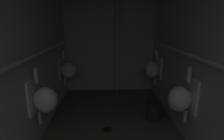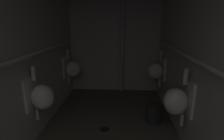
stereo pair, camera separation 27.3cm
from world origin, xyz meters
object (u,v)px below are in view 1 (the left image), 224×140
urinal_left_mid (44,99)px  floor_drain (107,129)px  standpipe_back_wall (117,40)px  waste_bin (153,111)px  urinal_right_mid (181,98)px  urinal_right_far (153,69)px  urinal_left_far (68,70)px

urinal_left_mid → floor_drain: bearing=20.9°
standpipe_back_wall → urinal_left_mid: bearing=-118.5°
standpipe_back_wall → waste_bin: standpipe_back_wall is taller
floor_drain → urinal_left_mid: bearing=-159.1°
urinal_left_mid → urinal_right_mid: same height
urinal_right_mid → waste_bin: (-0.17, 0.63, -0.50)m
urinal_right_far → standpipe_back_wall: size_ratio=0.32×
standpipe_back_wall → floor_drain: 2.03m
urinal_left_mid → waste_bin: urinal_left_mid is taller
urinal_left_far → urinal_right_mid: (1.75, -1.49, 0.00)m
urinal_left_far → standpipe_back_wall: standpipe_back_wall is taller
urinal_left_mid → urinal_left_far: size_ratio=1.00×
urinal_left_mid → waste_bin: 1.77m
floor_drain → urinal_left_far: bearing=124.7°
urinal_right_far → waste_bin: (-0.17, -0.82, -0.50)m
urinal_right_mid → urinal_left_mid: bearing=179.1°
standpipe_back_wall → floor_drain: standpipe_back_wall is taller
urinal_right_far → urinal_right_mid: bearing=-90.0°
urinal_right_far → floor_drain: (-0.95, -1.11, -0.66)m
urinal_left_far → floor_drain: 1.55m
floor_drain → waste_bin: waste_bin is taller
urinal_right_far → urinal_left_mid: bearing=-141.1°
standpipe_back_wall → floor_drain: size_ratio=16.91×
urinal_left_far → floor_drain: urinal_left_far is taller
standpipe_back_wall → waste_bin: (0.54, -1.33, -1.05)m
urinal_right_mid → urinal_right_far: 1.44m
urinal_left_mid → urinal_right_mid: bearing=-0.9°
urinal_left_far → waste_bin: 1.88m
floor_drain → standpipe_back_wall: bearing=81.4°
urinal_left_mid → urinal_right_mid: size_ratio=1.00×
urinal_left_mid → floor_drain: urinal_left_mid is taller
floor_drain → waste_bin: size_ratio=0.45×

